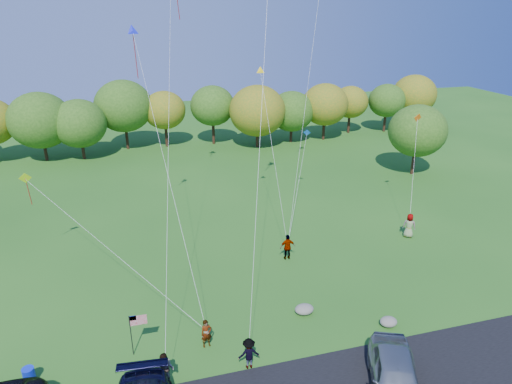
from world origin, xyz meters
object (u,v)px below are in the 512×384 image
(flyer_a, at_px, (206,333))
(flyer_e, at_px, (409,226))
(flyer_b, at_px, (165,369))
(flyer_d, at_px, (288,247))
(flyer_c, at_px, (249,353))
(minivan_silver, at_px, (395,377))
(trash_barrel, at_px, (29,376))

(flyer_a, distance_m, flyer_e, 19.05)
(flyer_b, distance_m, flyer_d, 13.33)
(flyer_b, xyz_separation_m, flyer_c, (4.07, 0.00, -0.03))
(flyer_d, bearing_deg, flyer_b, 48.30)
(minivan_silver, bearing_deg, flyer_b, -175.22)
(minivan_silver, relative_size, flyer_e, 2.81)
(trash_barrel, bearing_deg, flyer_a, 1.59)
(flyer_b, distance_m, flyer_c, 4.07)
(flyer_a, distance_m, flyer_c, 2.72)
(flyer_c, distance_m, flyer_e, 18.52)
(flyer_a, height_order, flyer_c, flyer_c)
(minivan_silver, xyz_separation_m, flyer_c, (-6.00, 3.47, -0.15))
(flyer_e, bearing_deg, minivan_silver, 91.41)
(flyer_a, relative_size, flyer_b, 0.93)
(flyer_b, bearing_deg, flyer_a, 62.22)
(flyer_a, bearing_deg, flyer_b, -147.32)
(flyer_a, distance_m, flyer_d, 10.23)
(flyer_c, xyz_separation_m, trash_barrel, (-10.33, 1.84, -0.42))
(minivan_silver, bearing_deg, flyer_c, 173.77)
(minivan_silver, distance_m, flyer_b, 10.65)
(flyer_a, bearing_deg, trash_barrel, 172.31)
(flyer_b, bearing_deg, trash_barrel, -176.10)
(flyer_a, relative_size, flyer_d, 0.84)
(minivan_silver, distance_m, trash_barrel, 17.19)
(flyer_a, bearing_deg, minivan_silver, -44.87)
(minivan_silver, xyz_separation_m, trash_barrel, (-16.34, 5.31, -0.57))
(flyer_b, xyz_separation_m, trash_barrel, (-6.27, 1.84, -0.45))
(flyer_a, distance_m, flyer_b, 3.11)
(minivan_silver, height_order, trash_barrel, minivan_silver)
(flyer_a, bearing_deg, flyer_d, 36.85)
(flyer_b, bearing_deg, flyer_c, 20.26)
(flyer_d, distance_m, flyer_e, 10.21)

